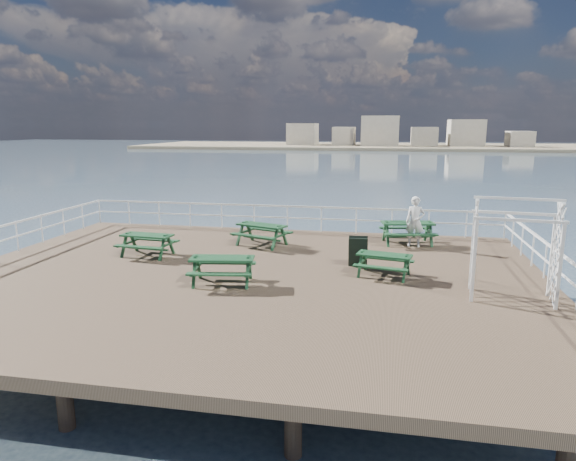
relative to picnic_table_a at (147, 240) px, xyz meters
The scene contains 11 objects.
ground 4.33m from the picnic_table_a, 22.50° to the right, with size 18.00×14.00×0.30m, color brown.
sea_backdrop 133.46m from the picnic_table_a, 82.90° to the left, with size 300.00×300.00×9.20m.
railing 4.00m from the picnic_table_a, 13.51° to the left, with size 17.77×13.76×1.10m.
picnic_table_a is the anchor object (origin of this frame).
picnic_table_b 4.20m from the picnic_table_a, 32.77° to the left, with size 2.28×2.06×0.91m.
picnic_table_c 9.64m from the picnic_table_a, 21.86° to the left, with size 2.20×1.89×0.95m.
picnic_table_d 4.39m from the picnic_table_a, 35.84° to the right, with size 2.01×1.71×0.88m.
picnic_table_e 8.16m from the picnic_table_a, ahead, with size 1.83×1.59×0.78m.
trellis_arbor 11.66m from the picnic_table_a, 11.88° to the right, with size 2.27×1.38×2.68m.
sandwich_board 7.27m from the picnic_table_a, ahead, with size 0.62×0.47×0.99m.
person 9.73m from the picnic_table_a, 19.06° to the left, with size 0.69×0.45×1.88m, color silver.
Camera 1 is at (4.12, -14.48, 4.49)m, focal length 32.00 mm.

